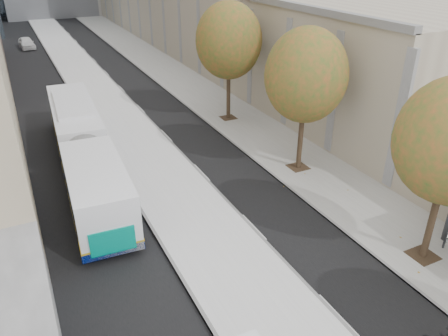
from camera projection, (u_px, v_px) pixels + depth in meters
bus_platform at (116, 116)px, 32.76m from camera, size 4.25×150.00×0.15m
sidewalk at (212, 102)px, 35.92m from camera, size 4.75×150.00×0.08m
building_tan at (199, 4)px, 61.69m from camera, size 18.00×92.00×8.00m
tree_d at (306, 76)px, 22.86m from camera, size 4.40×4.40×7.60m
tree_e at (229, 41)px, 29.94m from camera, size 4.60×4.60×7.92m
bus_far at (83, 148)px, 24.17m from camera, size 3.45×17.30×2.87m
distant_car at (27, 43)px, 53.95m from camera, size 1.91×4.14×1.37m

